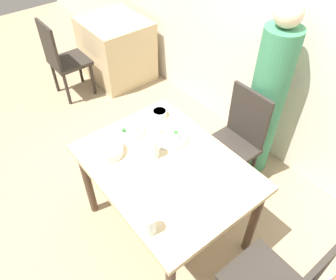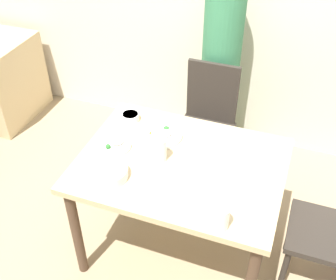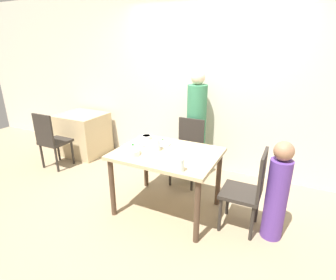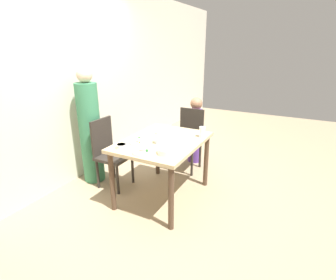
{
  "view_description": "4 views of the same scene",
  "coord_description": "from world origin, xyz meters",
  "views": [
    {
      "loc": [
        1.13,
        -0.88,
        2.37
      ],
      "look_at": [
        -0.06,
        0.07,
        0.9
      ],
      "focal_mm": 35.0,
      "sensor_mm": 36.0,
      "label": 1
    },
    {
      "loc": [
        0.54,
        -1.68,
        2.34
      ],
      "look_at": [
        -0.08,
        0.01,
        0.89
      ],
      "focal_mm": 45.0,
      "sensor_mm": 36.0,
      "label": 2
    },
    {
      "loc": [
        1.22,
        -2.45,
        1.91
      ],
      "look_at": [
        -0.02,
        0.06,
        0.88
      ],
      "focal_mm": 28.0,
      "sensor_mm": 36.0,
      "label": 3
    },
    {
      "loc": [
        -2.55,
        -1.4,
        1.81
      ],
      "look_at": [
        -0.05,
        -0.1,
        0.79
      ],
      "focal_mm": 28.0,
      "sensor_mm": 36.0,
      "label": 4
    }
  ],
  "objects": [
    {
      "name": "ground_plane",
      "position": [
        0.0,
        0.0,
        0.0
      ],
      "size": [
        10.0,
        10.0,
        0.0
      ],
      "primitive_type": "plane",
      "color": "#998466"
    },
    {
      "name": "wall_back",
      "position": [
        0.0,
        1.37,
        1.35
      ],
      "size": [
        10.0,
        0.06,
        2.7
      ],
      "color": "beige",
      "rests_on": "ground_plane"
    },
    {
      "name": "dining_table",
      "position": [
        0.0,
        0.0,
        0.66
      ],
      "size": [
        1.15,
        0.87,
        0.76
      ],
      "color": "tan",
      "rests_on": "ground_plane"
    },
    {
      "name": "chair_adult_spot",
      "position": [
        -0.06,
        0.78,
        0.49
      ],
      "size": [
        0.4,
        0.4,
        0.92
      ],
      "color": "#2D2823",
      "rests_on": "ground_plane"
    },
    {
      "name": "chair_child_spot",
      "position": [
        0.92,
        0.06,
        0.49
      ],
      "size": [
        0.4,
        0.4,
        0.92
      ],
      "rotation": [
        0.0,
        0.0,
        -1.57
      ],
      "color": "#2D2823",
      "rests_on": "ground_plane"
    },
    {
      "name": "person_adult",
      "position": [
        -0.06,
        1.09,
        0.74
      ],
      "size": [
        0.29,
        0.29,
        1.57
      ],
      "color": "#387F56",
      "rests_on": "ground_plane"
    },
    {
      "name": "person_child",
      "position": [
        1.19,
        0.06,
        0.51
      ],
      "size": [
        0.21,
        0.21,
        1.06
      ],
      "color": "#5B3893",
      "rests_on": "ground_plane"
    },
    {
      "name": "bowl_curry",
      "position": [
        -0.33,
        -0.24,
        0.79
      ],
      "size": [
        0.22,
        0.22,
        0.06
      ],
      "color": "white",
      "rests_on": "dining_table"
    },
    {
      "name": "plate_rice_adult",
      "position": [
        -0.43,
        -0.0,
        0.77
      ],
      "size": [
        0.24,
        0.24,
        0.05
      ],
      "color": "white",
      "rests_on": "dining_table"
    },
    {
      "name": "plate_rice_child",
      "position": [
        -0.19,
        0.19,
        0.77
      ],
      "size": [
        0.26,
        0.26,
        0.06
      ],
      "color": "white",
      "rests_on": "dining_table"
    },
    {
      "name": "bowl_rice_small",
      "position": [
        -0.43,
        0.28,
        0.78
      ],
      "size": [
        0.11,
        0.11,
        0.05
      ],
      "color": "white",
      "rests_on": "dining_table"
    },
    {
      "name": "glass_water_tall",
      "position": [
        -0.12,
        -0.01,
        0.83
      ],
      "size": [
        0.08,
        0.08,
        0.14
      ],
      "color": "silver",
      "rests_on": "dining_table"
    },
    {
      "name": "glass_water_short",
      "position": [
        0.32,
        -0.37,
        0.82
      ],
      "size": [
        0.07,
        0.07,
        0.13
      ],
      "color": "silver",
      "rests_on": "dining_table"
    },
    {
      "name": "napkin_folded",
      "position": [
        0.22,
        0.08,
        0.76
      ],
      "size": [
        0.14,
        0.14,
        0.01
      ],
      "color": "white",
      "rests_on": "dining_table"
    },
    {
      "name": "fork_steel",
      "position": [
        0.24,
        -0.25,
        0.76
      ],
      "size": [
        0.18,
        0.06,
        0.01
      ],
      "color": "silver",
      "rests_on": "dining_table"
    },
    {
      "name": "spoon_steel",
      "position": [
        0.39,
        -0.13,
        0.76
      ],
      "size": [
        0.18,
        0.08,
        0.01
      ],
      "color": "silver",
      "rests_on": "dining_table"
    },
    {
      "name": "background_table",
      "position": [
        -2.16,
        0.91,
        0.37
      ],
      "size": [
        0.78,
        0.69,
        0.74
      ],
      "color": "tan",
      "rests_on": "ground_plane"
    },
    {
      "name": "chair_background",
      "position": [
        -2.16,
        0.22,
        0.49
      ],
      "size": [
        0.4,
        0.4,
        0.92
      ],
      "rotation": [
        0.0,
        0.0,
        3.14
      ],
      "color": "#2D2823",
      "rests_on": "ground_plane"
    }
  ]
}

